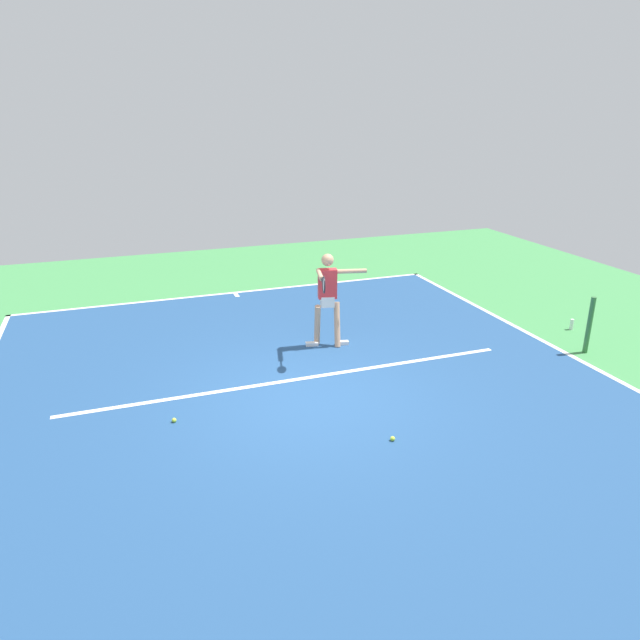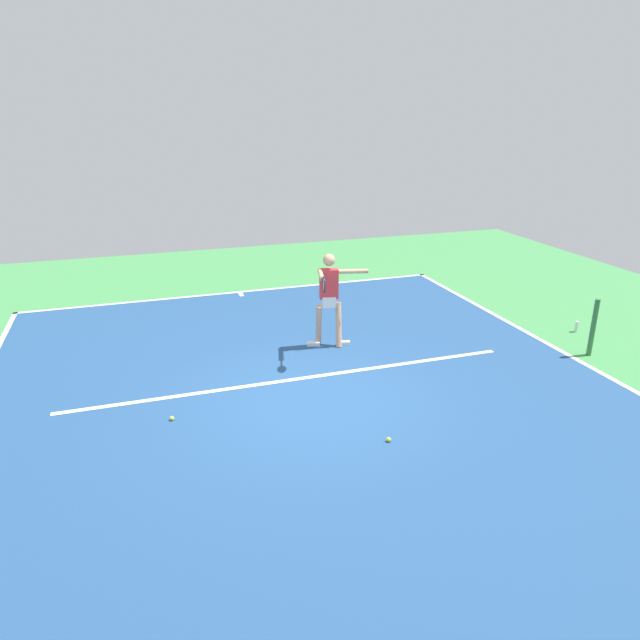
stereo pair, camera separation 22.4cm
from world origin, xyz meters
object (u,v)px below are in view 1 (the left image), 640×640
object	(u,v)px
tennis_player	(328,294)
water_bottle	(572,324)
net_post	(589,325)
tennis_ball_near_player	(174,420)
tennis_ball_centre_court	(393,439)

from	to	relation	value
tennis_player	water_bottle	size ratio (longest dim) A/B	8.12
net_post	water_bottle	distance (m)	1.27
tennis_player	tennis_ball_near_player	bearing A→B (deg)	45.61
tennis_player	water_bottle	bearing A→B (deg)	-176.28
tennis_ball_near_player	water_bottle	size ratio (longest dim) A/B	0.30
tennis_ball_near_player	water_bottle	distance (m)	8.10
net_post	tennis_player	size ratio (longest dim) A/B	0.60
tennis_ball_near_player	tennis_ball_centre_court	xyz separation A→B (m)	(-2.73, 1.49, 0.00)
tennis_ball_near_player	tennis_ball_centre_court	distance (m)	3.11
net_post	tennis_ball_near_player	distance (m)	7.43
tennis_player	tennis_ball_centre_court	distance (m)	3.57
net_post	water_bottle	bearing A→B (deg)	-120.53
tennis_player	net_post	bearing A→B (deg)	170.11
net_post	tennis_player	distance (m)	4.77
net_post	tennis_ball_centre_court	size ratio (longest dim) A/B	16.21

